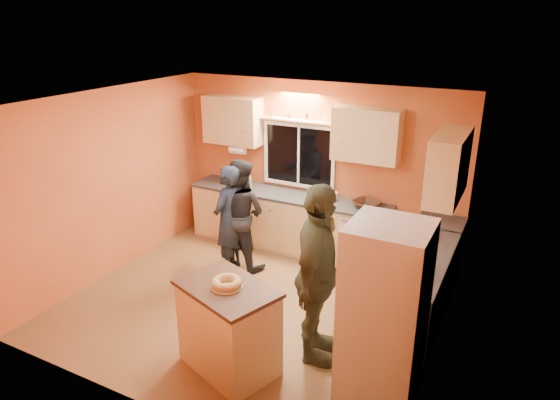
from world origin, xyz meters
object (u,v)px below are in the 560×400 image
Objects in this scene: island at (229,327)px; person_right at (317,276)px; refrigerator at (384,313)px; person_left at (228,220)px; person_center at (240,214)px.

person_right reaches higher than island.
refrigerator is 0.91× the size of person_right.
refrigerator is 1.54× the size of island.
island is 2.16m from person_left.
person_right is at bearing 146.16° from person_center.
person_center is 0.82× the size of person_right.
person_right is (0.73, 0.58, 0.50)m from island.
person_right is (-0.77, 0.22, 0.09)m from refrigerator.
island is 1.05m from person_right.
person_center is (0.07, 0.22, 0.02)m from person_left.
refrigerator is 3.02m from person_left.
person_right is at bearing 164.09° from refrigerator.
person_right is (1.88, -1.22, 0.20)m from person_left.
person_left is at bearing 45.71° from person_right.
refrigerator is 1.14× the size of person_left.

